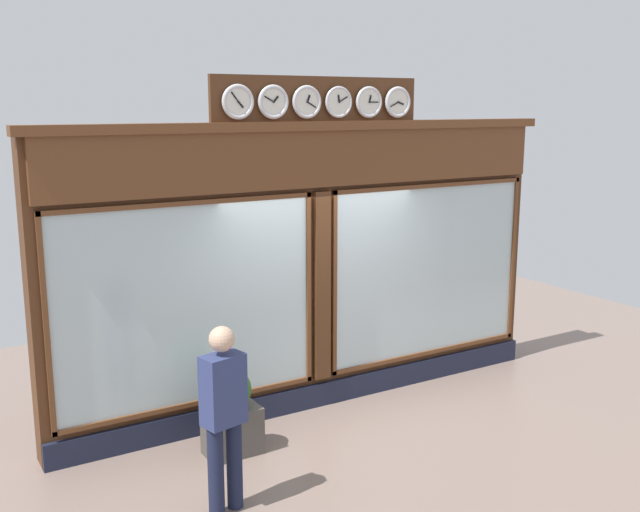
{
  "coord_description": "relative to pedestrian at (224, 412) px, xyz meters",
  "views": [
    {
      "loc": [
        4.3,
        7.1,
        3.51
      ],
      "look_at": [
        0.0,
        0.0,
        1.81
      ],
      "focal_mm": 41.61,
      "sensor_mm": 36.0,
      "label": 1
    }
  ],
  "objects": [
    {
      "name": "pedestrian",
      "position": [
        0.0,
        0.0,
        0.0
      ],
      "size": [
        0.4,
        0.29,
        1.69
      ],
      "color": "#191E38",
      "rests_on": "ground_plane"
    },
    {
      "name": "shop_facade",
      "position": [
        -1.92,
        -1.71,
        0.77
      ],
      "size": [
        6.45,
        0.42,
        3.81
      ],
      "color": "#4C2B16",
      "rests_on": "ground_plane"
    },
    {
      "name": "planter_box",
      "position": [
        -0.51,
        -0.97,
        -0.68
      ],
      "size": [
        0.56,
        0.36,
        0.49
      ],
      "primitive_type": "cube",
      "color": "#4C4742",
      "rests_on": "ground_plane"
    },
    {
      "name": "planter_shrub",
      "position": [
        -0.51,
        -0.97,
        -0.23
      ],
      "size": [
        0.41,
        0.41,
        0.41
      ],
      "primitive_type": "sphere",
      "color": "#285623",
      "rests_on": "planter_box"
    }
  ]
}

